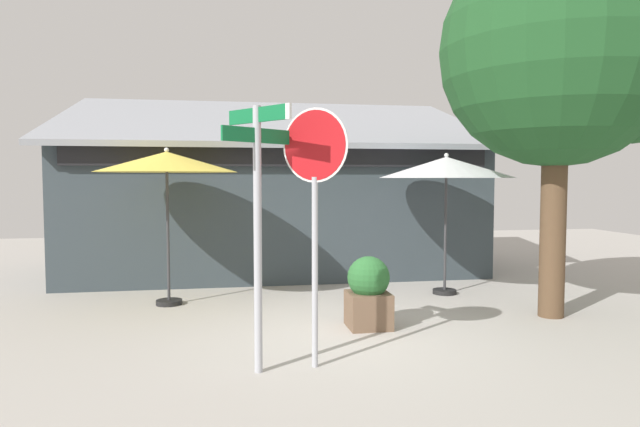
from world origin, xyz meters
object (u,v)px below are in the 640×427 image
stop_sign (315,185)px  patio_umbrella_mustard_left (167,163)px  patio_umbrella_ivory_center (446,168)px  sidewalk_planter (368,292)px  street_sign_post (258,208)px  shade_tree (571,55)px

stop_sign → patio_umbrella_mustard_left: (-1.96, 3.54, 0.33)m
patio_umbrella_ivory_center → sidewalk_planter: (-2.01, -2.05, -1.83)m
sidewalk_planter → street_sign_post: bearing=-136.2°
street_sign_post → shade_tree: size_ratio=0.50×
stop_sign → shade_tree: size_ratio=0.50×
stop_sign → sidewalk_planter: bearing=56.1°
patio_umbrella_ivory_center → shade_tree: bearing=-60.0°
patio_umbrella_mustard_left → sidewalk_planter: (3.00, -2.00, -1.90)m
shade_tree → sidewalk_planter: bearing=-178.9°
stop_sign → patio_umbrella_mustard_left: stop_sign is taller
patio_umbrella_mustard_left → sidewalk_planter: patio_umbrella_mustard_left is taller
street_sign_post → stop_sign: bearing=6.3°
patio_umbrella_ivory_center → sidewalk_planter: size_ratio=2.53×
shade_tree → sidewalk_planter: size_ratio=5.67×
street_sign_post → sidewalk_planter: bearing=43.8°
patio_umbrella_mustard_left → shade_tree: shade_tree is taller
stop_sign → sidewalk_planter: (1.03, 1.54, -1.56)m
stop_sign → patio_umbrella_mustard_left: size_ratio=1.10×
stop_sign → patio_umbrella_ivory_center: stop_sign is taller
stop_sign → shade_tree: (4.20, 1.60, 1.94)m
street_sign_post → sidewalk_planter: street_sign_post is taller
stop_sign → shade_tree: shade_tree is taller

